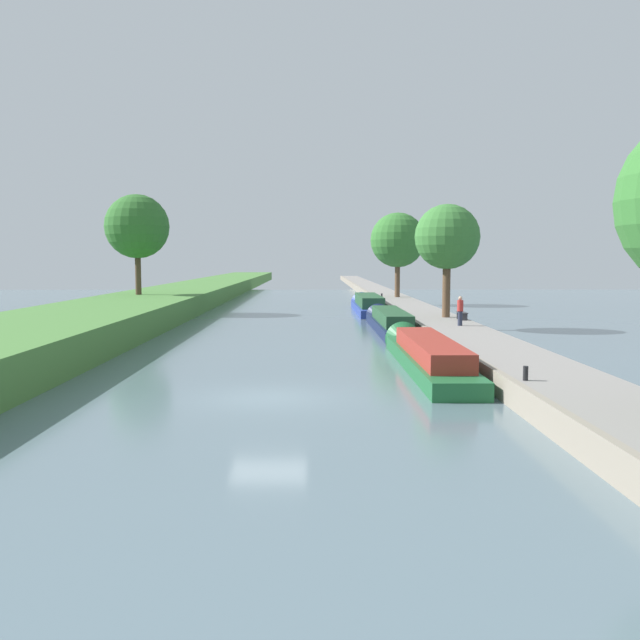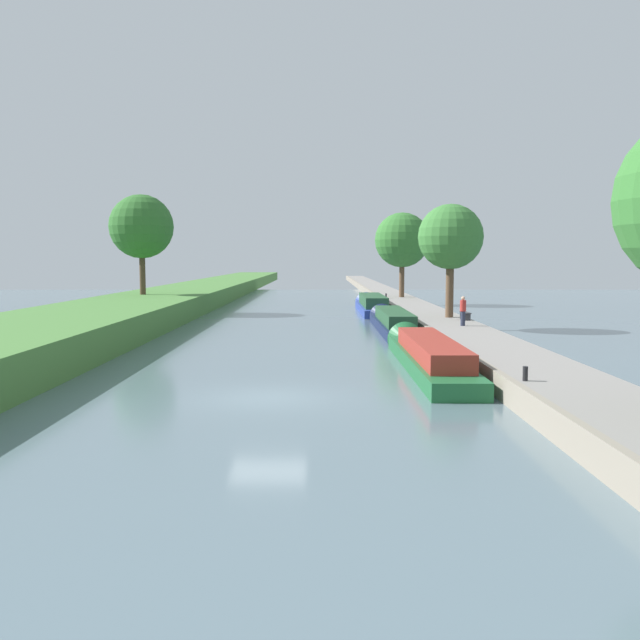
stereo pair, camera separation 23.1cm
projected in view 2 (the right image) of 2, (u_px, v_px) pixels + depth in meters
ground_plane at (265, 398)px, 22.55m from camera, size 160.00×160.00×0.00m
right_towpath at (552, 386)px, 22.55m from camera, size 3.39×260.00×0.81m
stone_quay at (497, 385)px, 22.54m from camera, size 0.25×260.00×0.86m
narrowboat_green at (423, 354)px, 29.14m from camera, size 1.97×14.76×1.96m
narrowboat_navy at (389, 321)px, 44.15m from camera, size 1.96×14.55×1.99m
narrowboat_blue at (369, 305)px, 59.44m from camera, size 2.18×14.84×2.23m
tree_rightbank_midnear at (448, 237)px, 43.76m from camera, size 4.15×4.15×7.23m
tree_rightbank_midfar at (399, 240)px, 67.13m from camera, size 5.34×5.34×8.26m
tree_leftbank_downstream at (139, 227)px, 56.29m from camera, size 5.23×5.23×8.20m
person_walking at (460, 310)px, 38.51m from camera, size 0.34×0.34×1.66m
mooring_bollard_near at (522, 373)px, 21.15m from camera, size 0.16×0.16×0.45m
mooring_bollard_far at (383, 296)px, 65.70m from camera, size 0.16×0.16×0.45m
park_bench at (462, 314)px, 42.40m from camera, size 0.44×1.50×0.47m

